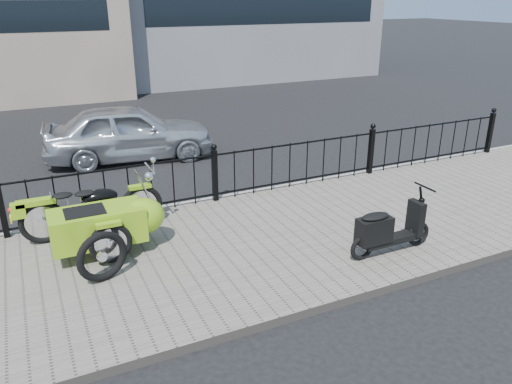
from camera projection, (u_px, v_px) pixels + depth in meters
name	position (u px, v px, depth m)	size (l,w,h in m)	color
ground	(244.00, 234.00, 8.18)	(120.00, 120.00, 0.00)	black
sidewalk	(258.00, 244.00, 7.74)	(30.00, 3.80, 0.12)	#696159
curb	(213.00, 200.00, 9.37)	(30.00, 0.10, 0.12)	gray
iron_fence	(215.00, 176.00, 9.06)	(14.11, 0.11, 1.08)	black
motorcycle_sidecar	(108.00, 219.00, 7.31)	(2.28, 1.48, 0.98)	black
scooter	(387.00, 230.00, 7.19)	(1.42, 0.42, 0.96)	black
spare_tire	(102.00, 257.00, 6.52)	(0.70, 0.70, 0.10)	black
sedan_car	(129.00, 132.00, 11.69)	(1.55, 3.85, 1.31)	silver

